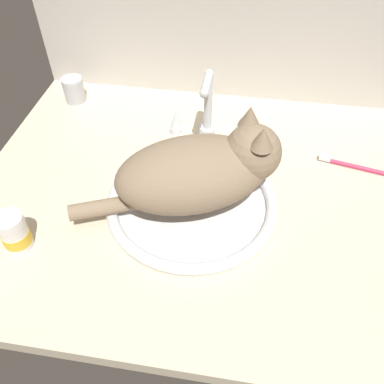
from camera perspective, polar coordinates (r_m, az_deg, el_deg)
countertop at (r=87.93cm, az=3.30°, el=-0.71°), size 104.96×76.44×3.00cm
backsplash_wall at (r=109.59cm, az=6.34°, el=21.26°), size 104.96×2.40×39.90cm
sink_basin at (r=83.33cm, az=0.00°, el=-1.41°), size 35.49×35.49×2.39cm
faucet at (r=96.83cm, az=2.21°, el=11.04°), size 18.99×10.85×17.99cm
cat at (r=77.72cm, az=1.81°, el=3.18°), size 40.56×27.58×17.93cm
pill_bottle at (r=81.53cm, az=-23.88°, el=-5.33°), size 5.32×5.32×8.07cm
metal_jar at (r=116.82cm, az=-16.43°, el=13.77°), size 5.64×5.64×6.73cm
toothbrush at (r=99.07cm, az=22.32°, el=3.37°), size 17.78×4.76×1.70cm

